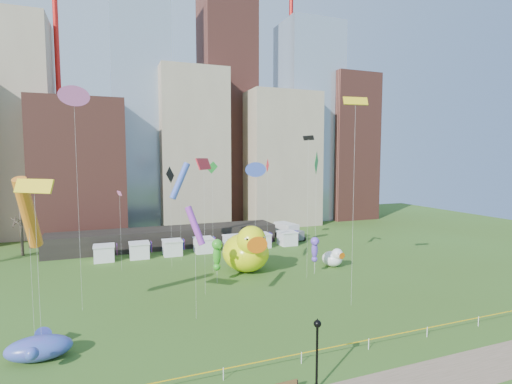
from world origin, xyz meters
name	(u,v)px	position (x,y,z in m)	size (l,w,h in m)	color
ground	(301,364)	(0.00, 0.00, 0.00)	(160.00, 160.00, 0.00)	#3B571B
skyline	(182,130)	(2.25, 61.06, 21.44)	(101.00, 23.00, 68.00)	brown
crane_right	(294,30)	(30.89, 64.00, 46.90)	(23.00, 1.00, 76.00)	red
pavilion	(167,238)	(-4.00, 42.00, 1.60)	(38.00, 6.00, 3.20)	black
vendor_tents	(204,246)	(1.02, 36.00, 1.11)	(33.24, 2.80, 2.40)	white
caution_tape	(301,355)	(0.00, 0.00, 0.68)	(50.00, 0.06, 0.90)	white
big_duck	(247,250)	(3.97, 23.32, 3.00)	(6.19, 8.41, 6.53)	#EBF50C
small_duck	(333,258)	(16.16, 21.37, 1.25)	(3.25, 3.83, 2.72)	white
seahorse_green	(217,252)	(-1.01, 20.07, 3.89)	(1.30, 1.64, 5.49)	silver
seahorse_purple	(315,247)	(11.94, 19.14, 3.58)	(1.47, 1.63, 4.96)	silver
whale_inflatable	(39,347)	(-18.26, 7.74, 0.95)	(4.75, 6.07, 2.08)	#503EA9
lamppost	(317,346)	(-0.56, -3.20, 2.96)	(0.50, 0.50, 4.84)	black
box_truck	(288,231)	(18.45, 40.83, 1.48)	(3.51, 7.06, 2.87)	silver
kite_0	(204,164)	(-3.31, 16.68, 14.54)	(2.54, 3.80, 15.20)	silver
kite_1	(74,97)	(-15.85, 16.82, 21.07)	(1.93, 0.87, 22.11)	silver
kite_2	(170,177)	(-5.10, 29.26, 12.68)	(1.41, 1.88, 14.10)	silver
kite_3	(316,164)	(12.74, 20.46, 14.40)	(1.94, 2.42, 16.12)	silver
kite_4	(34,187)	(-18.16, 8.15, 13.08)	(3.02, 2.55, 13.66)	silver
kite_5	(255,170)	(7.05, 28.20, 13.54)	(2.16, 0.28, 14.63)	silver
kite_6	(28,213)	(-19.33, 12.18, 10.61)	(1.81, 3.87, 13.79)	silver
kite_7	(195,226)	(-5.60, 10.70, 8.94)	(1.88, 2.04, 10.78)	silver
kite_8	(267,168)	(11.13, 33.46, 13.68)	(0.45, 2.20, 15.12)	silver
kite_9	(119,194)	(-11.74, 29.77, 10.44)	(0.64, 1.83, 10.84)	silver
kite_10	(308,140)	(10.26, 18.18, 17.42)	(0.70, 1.90, 18.01)	silver
kite_11	(212,172)	(-0.26, 24.90, 13.41)	(1.60, 0.40, 14.82)	silver
kite_12	(356,103)	(10.04, 8.21, 20.61)	(2.60, 0.73, 21.23)	silver
kite_13	(180,181)	(-3.25, 32.34, 11.89)	(3.37, 1.64, 14.65)	silver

